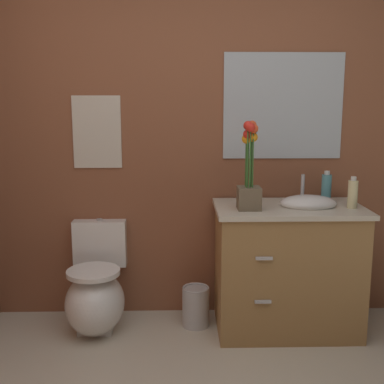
% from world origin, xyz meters
% --- Properties ---
extents(wall_back, '(4.31, 0.05, 2.50)m').
position_xyz_m(wall_back, '(0.20, 1.75, 1.25)').
color(wall_back, brown).
rests_on(wall_back, ground_plane).
extents(toilet, '(0.38, 0.59, 0.69)m').
position_xyz_m(toilet, '(-0.66, 1.45, 0.24)').
color(toilet, white).
rests_on(toilet, ground_plane).
extents(vanity_cabinet, '(0.94, 0.56, 1.01)m').
position_xyz_m(vanity_cabinet, '(0.59, 1.43, 0.43)').
color(vanity_cabinet, '#9E7242').
rests_on(vanity_cabinet, ground_plane).
extents(flower_vase, '(0.14, 0.14, 0.54)m').
position_xyz_m(flower_vase, '(0.32, 1.34, 1.04)').
color(flower_vase, brown).
rests_on(flower_vase, vanity_cabinet).
extents(soap_bottle, '(0.07, 0.07, 0.21)m').
position_xyz_m(soap_bottle, '(0.86, 1.56, 0.92)').
color(soap_bottle, teal).
rests_on(soap_bottle, vanity_cabinet).
extents(lotion_bottle, '(0.06, 0.06, 0.20)m').
position_xyz_m(lotion_bottle, '(0.97, 1.37, 0.92)').
color(lotion_bottle, beige).
rests_on(lotion_bottle, vanity_cabinet).
extents(trash_bin, '(0.18, 0.18, 0.27)m').
position_xyz_m(trash_bin, '(-0.00, 1.48, 0.14)').
color(trash_bin, '#B7B7BC').
rests_on(trash_bin, ground_plane).
extents(wall_poster, '(0.32, 0.01, 0.48)m').
position_xyz_m(wall_poster, '(-0.66, 1.72, 1.28)').
color(wall_poster, beige).
extents(wall_mirror, '(0.80, 0.01, 0.70)m').
position_xyz_m(wall_mirror, '(0.59, 1.72, 1.45)').
color(wall_mirror, '#B2BCC6').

